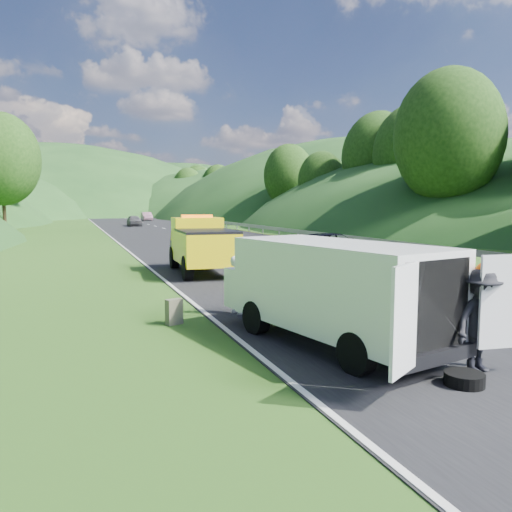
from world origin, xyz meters
name	(u,v)px	position (x,y,z in m)	size (l,w,h in m)	color
ground	(347,307)	(0.00, 0.00, 0.00)	(320.00, 320.00, 0.00)	#38661E
road_surface	(174,231)	(3.00, 40.00, 0.01)	(14.00, 200.00, 0.02)	black
guardrail	(210,225)	(10.30, 52.50, 0.00)	(0.06, 140.00, 1.52)	gray
tree_line_right	(276,222)	(23.00, 60.00, 0.00)	(14.00, 140.00, 14.00)	#325B1A
hills_backdrop	(121,214)	(6.50, 134.70, 0.00)	(201.00, 288.60, 44.00)	#2D5B23
tow_truck	(202,245)	(-2.08, 8.13, 1.17)	(2.43, 5.69, 2.39)	black
white_van	(331,287)	(-2.23, -3.07, 1.19)	(3.72, 6.30, 2.10)	black
woman	(236,314)	(-3.15, 0.26, 0.00)	(0.55, 0.40, 1.51)	white
child	(282,328)	(-2.61, -1.50, 0.00)	(0.47, 0.37, 0.97)	tan
worker	(478,373)	(-0.70, -5.49, 0.00)	(1.15, 0.66, 1.78)	black
suitcase	(174,312)	(-4.89, -0.28, 0.30)	(0.38, 0.21, 0.61)	#605C48
spare_tire	(464,386)	(-1.41, -5.91, 0.00)	(0.62, 0.62, 0.20)	black
passing_suv	(330,264)	(4.35, 8.83, 0.00)	(2.40, 5.21, 1.45)	black
dist_car_a	(134,226)	(0.55, 53.36, 0.00)	(1.65, 4.11, 1.40)	#47454A
dist_car_b	(147,221)	(4.99, 73.53, 0.00)	(1.50, 4.31, 1.42)	#795164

